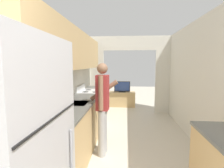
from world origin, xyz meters
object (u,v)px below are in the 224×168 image
at_px(range_oven, 92,108).
at_px(person, 103,106).
at_px(tv_cabinet, 122,99).
at_px(television, 122,87).

height_order(range_oven, person, person).
relative_size(range_oven, person, 0.65).
bearing_deg(range_oven, tv_cabinet, 71.36).
bearing_deg(person, television, -1.25).
distance_m(tv_cabinet, television, 0.48).
relative_size(person, tv_cabinet, 1.68).
relative_size(range_oven, television, 1.79).
bearing_deg(tv_cabinet, television, -90.00).
distance_m(range_oven, tv_cabinet, 2.32).
xyz_separation_m(range_oven, person, (0.48, -1.40, 0.41)).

